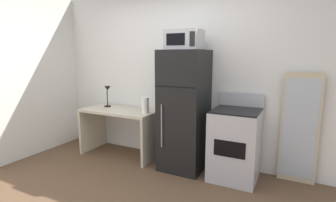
{
  "coord_description": "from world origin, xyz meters",
  "views": [
    {
      "loc": [
        1.63,
        -1.92,
        1.6
      ],
      "look_at": [
        0.09,
        1.1,
        1.0
      ],
      "focal_mm": 27.58,
      "sensor_mm": 36.0,
      "label": 1
    }
  ],
  "objects": [
    {
      "name": "paper_towel_roll",
      "position": [
        -0.38,
        1.27,
        0.87
      ],
      "size": [
        0.11,
        0.11,
        0.24
      ],
      "primitive_type": "cylinder",
      "color": "white",
      "rests_on": "desk"
    },
    {
      "name": "refrigerator",
      "position": [
        0.22,
        1.33,
        0.84
      ],
      "size": [
        0.59,
        0.63,
        1.67
      ],
      "color": "black",
      "rests_on": "ground"
    },
    {
      "name": "wall_back_white",
      "position": [
        0.0,
        1.7,
        1.3
      ],
      "size": [
        5.0,
        0.1,
        2.6
      ],
      "primitive_type": "cube",
      "color": "white",
      "rests_on": "ground"
    },
    {
      "name": "microwave",
      "position": [
        0.22,
        1.31,
        1.8
      ],
      "size": [
        0.46,
        0.35,
        0.26
      ],
      "color": "#B7B7BC",
      "rests_on": "refrigerator"
    },
    {
      "name": "leaning_mirror",
      "position": [
        1.68,
        1.59,
        0.7
      ],
      "size": [
        0.44,
        0.03,
        1.4
      ],
      "color": "#C6B793",
      "rests_on": "ground"
    },
    {
      "name": "desk",
      "position": [
        -0.89,
        1.32,
        0.53
      ],
      "size": [
        1.23,
        0.62,
        0.75
      ],
      "color": "beige",
      "rests_on": "ground"
    },
    {
      "name": "desk_lamp",
      "position": [
        -1.19,
        1.4,
        0.99
      ],
      "size": [
        0.14,
        0.12,
        0.35
      ],
      "color": "black",
      "rests_on": "desk"
    },
    {
      "name": "oven_range",
      "position": [
        0.95,
        1.33,
        0.47
      ],
      "size": [
        0.59,
        0.61,
        1.1
      ],
      "color": "#B7B7BC",
      "rests_on": "ground"
    }
  ]
}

